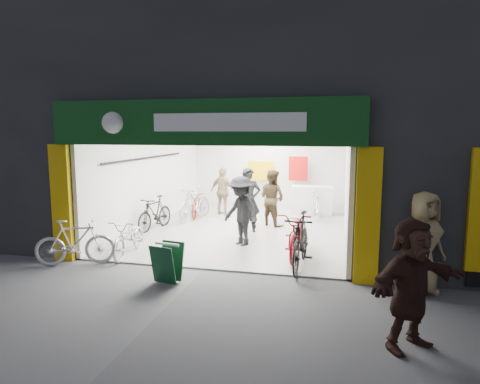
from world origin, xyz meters
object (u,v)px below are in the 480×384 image
(bike_left_front, at_px, (130,237))
(sandwich_board, at_px, (167,262))
(bike_right_front, at_px, (301,241))
(pedestrian_near, at_px, (423,243))
(parked_bike, at_px, (75,242))

(bike_left_front, relative_size, sandwich_board, 2.22)
(bike_right_front, bearing_deg, bike_left_front, -177.08)
(bike_left_front, bearing_deg, pedestrian_near, -13.25)
(bike_left_front, bearing_deg, bike_right_front, -4.98)
(bike_left_front, height_order, pedestrian_near, pedestrian_near)
(pedestrian_near, bearing_deg, sandwich_board, 148.00)
(bike_right_front, bearing_deg, parked_bike, -166.38)
(bike_left_front, xyz_separation_m, pedestrian_near, (6.19, -0.90, 0.48))
(bike_left_front, xyz_separation_m, bike_right_front, (3.95, 0.00, 0.15))
(bike_right_front, height_order, pedestrian_near, pedestrian_near)
(bike_right_front, distance_m, pedestrian_near, 2.43)
(pedestrian_near, height_order, sandwich_board, pedestrian_near)
(bike_right_front, distance_m, sandwich_board, 2.81)
(sandwich_board, bearing_deg, parked_bike, 175.96)
(bike_right_front, xyz_separation_m, sandwich_board, (-2.39, -1.48, -0.17))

